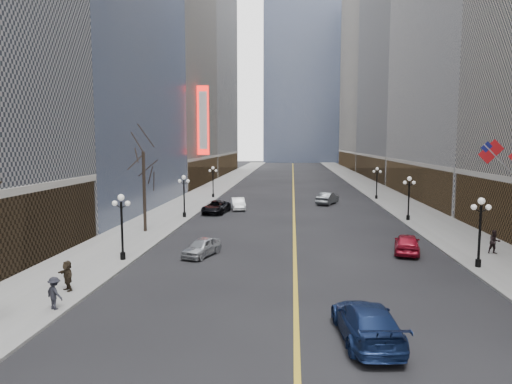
% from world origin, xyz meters
% --- Properties ---
extents(sidewalk_east, '(6.00, 230.00, 0.15)m').
position_xyz_m(sidewalk_east, '(14.00, 70.00, 0.07)').
color(sidewalk_east, gray).
rests_on(sidewalk_east, ground).
extents(sidewalk_west, '(6.00, 230.00, 0.15)m').
position_xyz_m(sidewalk_west, '(-14.00, 70.00, 0.07)').
color(sidewalk_west, gray).
rests_on(sidewalk_west, ground).
extents(lane_line, '(0.25, 200.00, 0.02)m').
position_xyz_m(lane_line, '(0.00, 80.00, 0.01)').
color(lane_line, gold).
rests_on(lane_line, ground).
extents(bldg_east_c, '(26.60, 40.60, 48.80)m').
position_xyz_m(bldg_east_c, '(29.88, 106.00, 24.18)').
color(bldg_east_c, gray).
rests_on(bldg_east_c, ground).
extents(bldg_east_d, '(26.60, 46.60, 62.80)m').
position_xyz_m(bldg_east_d, '(29.90, 149.00, 31.17)').
color(bldg_east_d, '#A49887').
rests_on(bldg_east_d, ground).
extents(bldg_west_c, '(26.60, 30.60, 50.80)m').
position_xyz_m(bldg_west_c, '(-29.88, 87.00, 25.19)').
color(bldg_west_c, '#A49887').
rests_on(bldg_west_c, ground).
extents(bldg_west_d, '(26.60, 38.60, 72.80)m').
position_xyz_m(bldg_west_d, '(-29.92, 121.00, 36.17)').
color(bldg_west_d, beige).
rests_on(bldg_west_d, ground).
extents(streetlamp_east_1, '(1.26, 0.44, 4.52)m').
position_xyz_m(streetlamp_east_1, '(11.80, 30.00, 2.90)').
color(streetlamp_east_1, black).
rests_on(streetlamp_east_1, sidewalk_east).
extents(streetlamp_east_2, '(1.26, 0.44, 4.52)m').
position_xyz_m(streetlamp_east_2, '(11.80, 48.00, 2.90)').
color(streetlamp_east_2, black).
rests_on(streetlamp_east_2, sidewalk_east).
extents(streetlamp_east_3, '(1.26, 0.44, 4.52)m').
position_xyz_m(streetlamp_east_3, '(11.80, 66.00, 2.90)').
color(streetlamp_east_3, black).
rests_on(streetlamp_east_3, sidewalk_east).
extents(streetlamp_west_1, '(1.26, 0.44, 4.52)m').
position_xyz_m(streetlamp_west_1, '(-11.80, 30.00, 2.90)').
color(streetlamp_west_1, black).
rests_on(streetlamp_west_1, sidewalk_west).
extents(streetlamp_west_2, '(1.26, 0.44, 4.52)m').
position_xyz_m(streetlamp_west_2, '(-11.80, 48.00, 2.90)').
color(streetlamp_west_2, black).
rests_on(streetlamp_west_2, sidewalk_west).
extents(streetlamp_west_3, '(1.26, 0.44, 4.52)m').
position_xyz_m(streetlamp_west_3, '(-11.80, 66.00, 2.90)').
color(streetlamp_west_3, black).
rests_on(streetlamp_west_3, sidewalk_west).
extents(flag_5, '(2.87, 0.12, 2.87)m').
position_xyz_m(flag_5, '(15.31, 37.00, 7.29)').
color(flag_5, '#B2B2B7').
rests_on(flag_5, ground).
extents(theatre_marquee, '(2.00, 0.55, 12.00)m').
position_xyz_m(theatre_marquee, '(-15.88, 80.00, 12.00)').
color(theatre_marquee, red).
rests_on(theatre_marquee, ground).
extents(tree_west_far, '(3.60, 3.60, 7.92)m').
position_xyz_m(tree_west_far, '(-13.50, 40.00, 6.24)').
color(tree_west_far, '#2D231C').
rests_on(tree_west_far, sidewalk_west).
extents(car_nb_near, '(2.70, 4.16, 1.32)m').
position_xyz_m(car_nb_near, '(-6.69, 31.97, 0.66)').
color(car_nb_near, '#B4B9BD').
rests_on(car_nb_near, ground).
extents(car_nb_mid, '(2.33, 4.54, 1.42)m').
position_xyz_m(car_nb_mid, '(-6.79, 54.99, 0.71)').
color(car_nb_mid, silver).
rests_on(car_nb_mid, ground).
extents(car_nb_far, '(2.99, 5.46, 1.45)m').
position_xyz_m(car_nb_far, '(-9.00, 51.85, 0.72)').
color(car_nb_far, black).
rests_on(car_nb_far, ground).
extents(car_sb_near, '(2.71, 5.66, 1.59)m').
position_xyz_m(car_sb_near, '(2.88, 18.59, 0.80)').
color(car_sb_near, navy).
rests_on(car_sb_near, ground).
extents(car_sb_mid, '(2.68, 4.67, 1.50)m').
position_xyz_m(car_sb_mid, '(8.25, 33.93, 0.75)').
color(car_sb_mid, maroon).
rests_on(car_sb_mid, ground).
extents(car_sb_far, '(3.42, 5.10, 1.59)m').
position_xyz_m(car_sb_far, '(4.46, 60.67, 0.79)').
color(car_sb_far, '#414548').
rests_on(car_sb_far, ground).
extents(ped_east_walk, '(0.87, 0.52, 1.73)m').
position_xyz_m(ped_east_walk, '(14.36, 33.71, 1.01)').
color(ped_east_walk, black).
rests_on(ped_east_walk, sidewalk_east).
extents(ped_west_walk, '(1.11, 0.85, 1.60)m').
position_xyz_m(ped_west_walk, '(-11.60, 20.59, 0.95)').
color(ped_west_walk, black).
rests_on(ped_west_walk, sidewalk_west).
extents(ped_west_far, '(1.45, 1.34, 1.66)m').
position_xyz_m(ped_west_far, '(-12.36, 23.36, 0.98)').
color(ped_west_far, '#2D2419').
rests_on(ped_west_far, sidewalk_west).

